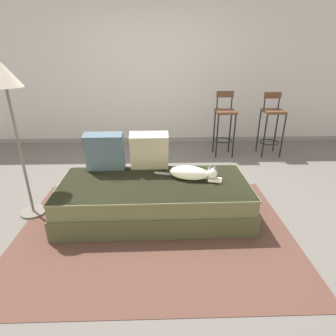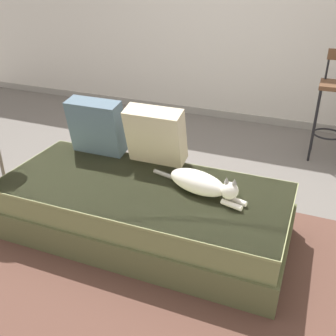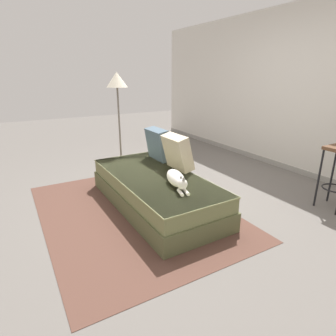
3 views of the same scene
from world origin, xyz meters
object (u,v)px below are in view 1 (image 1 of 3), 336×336
Objects in this scene: floor_lamp at (7,91)px; bar_stool_by_doorway at (272,121)px; cat at (192,173)px; throw_pillow_middle at (149,151)px; bar_stool_near_window at (225,120)px; couch at (154,199)px; throw_pillow_corner at (105,152)px.

bar_stool_by_doorway is at bearing 28.53° from floor_lamp.
cat is 0.70× the size of bar_stool_by_doorway.
bar_stool_near_window is (1.19, 1.52, -0.02)m from throw_pillow_middle.
floor_lamp reaches higher than throw_pillow_middle.
floor_lamp is (-2.50, -1.79, 0.73)m from bar_stool_near_window.
cat is 0.46× the size of floor_lamp.
couch is 1.93× the size of bar_stool_near_window.
throw_pillow_corner is at bearing 148.07° from couch.
cat is at bearing -16.67° from throw_pillow_corner.
floor_lamp reaches higher than cat.
throw_pillow_corner is 2.92m from bar_stool_by_doorway.
throw_pillow_middle is at bearing -128.19° from bar_stool_near_window.
bar_stool_near_window is 0.66× the size of floor_lamp.
floor_lamp is at bearing 179.26° from cat.
couch is 4.55× the size of throw_pillow_corner.
throw_pillow_corner is 2.28m from bar_stool_near_window.
bar_stool_near_window reaches higher than cat.
floor_lamp reaches higher than bar_stool_near_window.
couch is at bearing -31.93° from throw_pillow_corner.
cat is 1.96m from floor_lamp.
throw_pillow_corner is at bearing 18.33° from floor_lamp.
bar_stool_by_doorway is 3.82m from floor_lamp.
throw_pillow_middle is 2.50m from bar_stool_by_doorway.
throw_pillow_corner is at bearing -179.30° from throw_pillow_middle.
bar_stool_by_doorway is at bearing 37.40° from throw_pillow_middle.
throw_pillow_corner reaches higher than couch.
couch is 1.97× the size of bar_stool_by_doorway.
throw_pillow_middle is 0.63× the size of cat.
cat is 2.37m from bar_stool_by_doorway.
bar_stool_near_window is 1.02× the size of bar_stool_by_doorway.
throw_pillow_corner is 0.62× the size of cat.
couch is at bearing -81.22° from throw_pillow_middle.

